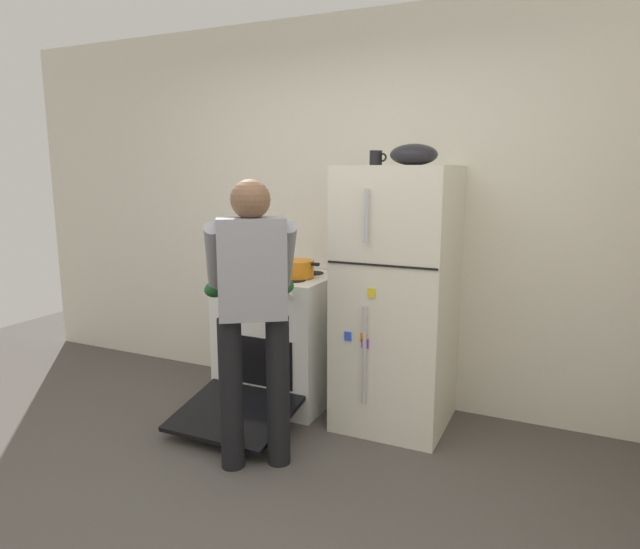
% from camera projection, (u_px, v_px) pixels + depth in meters
% --- Properties ---
extents(ground, '(8.00, 8.00, 0.00)m').
position_uv_depth(ground, '(192.00, 541.00, 2.49)').
color(ground, '#4C4742').
extents(kitchen_wall_back, '(6.00, 0.10, 2.70)m').
position_uv_depth(kitchen_wall_back, '(354.00, 212.00, 3.98)').
color(kitchen_wall_back, silver).
rests_on(kitchen_wall_back, ground).
extents(refrigerator, '(0.68, 0.72, 1.67)m').
position_uv_depth(refrigerator, '(397.00, 298.00, 3.55)').
color(refrigerator, silver).
rests_on(refrigerator, ground).
extents(stove_range, '(0.76, 1.22, 0.93)m').
position_uv_depth(stove_range, '(279.00, 340.00, 3.96)').
color(stove_range, white).
rests_on(stove_range, ground).
extents(person_cook, '(0.66, 0.71, 1.60)m').
position_uv_depth(person_cook, '(252.00, 299.00, 3.01)').
color(person_cook, black).
rests_on(person_cook, ground).
extents(red_pot, '(0.34, 0.24, 0.12)m').
position_uv_depth(red_pot, '(296.00, 269.00, 3.77)').
color(red_pot, orange).
rests_on(red_pot, stove_range).
extents(coffee_mug, '(0.11, 0.08, 0.10)m').
position_uv_depth(coffee_mug, '(376.00, 158.00, 3.51)').
color(coffee_mug, black).
rests_on(coffee_mug, refrigerator).
extents(pepper_mill, '(0.05, 0.05, 0.17)m').
position_uv_depth(pepper_mill, '(257.00, 256.00, 4.18)').
color(pepper_mill, brown).
rests_on(pepper_mill, stove_range).
extents(mixing_bowl, '(0.29, 0.29, 0.13)m').
position_uv_depth(mixing_bowl, '(414.00, 155.00, 3.35)').
color(mixing_bowl, black).
rests_on(mixing_bowl, refrigerator).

